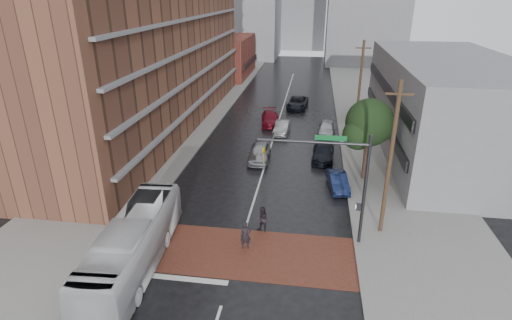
% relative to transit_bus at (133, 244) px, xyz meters
% --- Properties ---
extents(ground, '(160.00, 160.00, 0.00)m').
position_rel_transit_bus_xyz_m(ground, '(5.50, 1.68, -1.53)').
color(ground, black).
rests_on(ground, ground).
extents(crosswalk, '(14.00, 5.00, 0.02)m').
position_rel_transit_bus_xyz_m(crosswalk, '(5.50, 2.18, -1.52)').
color(crosswalk, brown).
rests_on(crosswalk, ground).
extents(sidewalk_west, '(9.00, 90.00, 0.15)m').
position_rel_transit_bus_xyz_m(sidewalk_west, '(-6.00, 26.68, -1.45)').
color(sidewalk_west, gray).
rests_on(sidewalk_west, ground).
extents(sidewalk_east, '(9.00, 90.00, 0.15)m').
position_rel_transit_bus_xyz_m(sidewalk_east, '(17.00, 26.68, -1.45)').
color(sidewalk_east, gray).
rests_on(sidewalk_east, ground).
extents(storefront_west, '(8.00, 16.00, 7.00)m').
position_rel_transit_bus_xyz_m(storefront_west, '(-6.50, 55.68, 1.97)').
color(storefront_west, brown).
rests_on(storefront_west, ground).
extents(building_east, '(11.00, 26.00, 9.00)m').
position_rel_transit_bus_xyz_m(building_east, '(22.00, 21.68, 2.97)').
color(building_east, gray).
rests_on(building_east, ground).
extents(distant_tower_center, '(12.00, 10.00, 24.00)m').
position_rel_transit_bus_xyz_m(distant_tower_center, '(5.50, 96.68, 10.47)').
color(distant_tower_center, gray).
rests_on(distant_tower_center, ground).
extents(street_tree, '(4.20, 4.10, 6.90)m').
position_rel_transit_bus_xyz_m(street_tree, '(14.02, 13.71, 3.21)').
color(street_tree, '#332319').
rests_on(street_tree, ground).
extents(signal_mast, '(6.50, 0.30, 7.20)m').
position_rel_transit_bus_xyz_m(signal_mast, '(11.35, 4.18, 3.21)').
color(signal_mast, '#2D2D33').
rests_on(signal_mast, ground).
extents(utility_pole_near, '(1.60, 0.26, 10.00)m').
position_rel_transit_bus_xyz_m(utility_pole_near, '(14.30, 5.68, 3.61)').
color(utility_pole_near, '#473321').
rests_on(utility_pole_near, ground).
extents(utility_pole_far, '(1.60, 0.26, 10.00)m').
position_rel_transit_bus_xyz_m(utility_pole_far, '(14.30, 25.68, 3.61)').
color(utility_pole_far, '#473321').
rests_on(utility_pole_far, ground).
extents(transit_bus, '(3.23, 11.10, 3.05)m').
position_rel_transit_bus_xyz_m(transit_bus, '(0.00, 0.00, 0.00)').
color(transit_bus, silver).
rests_on(transit_bus, ground).
extents(pedestrian_a, '(0.76, 0.62, 1.82)m').
position_rel_transit_bus_xyz_m(pedestrian_a, '(5.89, 2.70, -0.62)').
color(pedestrian_a, black).
rests_on(pedestrian_a, ground).
extents(pedestrian_b, '(1.06, 0.97, 1.77)m').
position_rel_transit_bus_xyz_m(pedestrian_b, '(6.70, 4.68, -0.64)').
color(pedestrian_b, black).
rests_on(pedestrian_b, ground).
extents(car_travel_a, '(1.99, 4.72, 1.60)m').
position_rel_transit_bus_xyz_m(car_travel_a, '(4.84, 16.56, -0.73)').
color(car_travel_a, '#999BA0').
rests_on(car_travel_a, ground).
extents(car_travel_b, '(1.73, 4.29, 1.39)m').
position_rel_transit_bus_xyz_m(car_travel_b, '(6.28, 24.34, -0.83)').
color(car_travel_b, '#97989E').
rests_on(car_travel_b, ground).
extents(car_travel_c, '(2.67, 5.18, 1.44)m').
position_rel_transit_bus_xyz_m(car_travel_c, '(4.58, 27.56, -0.81)').
color(car_travel_c, maroon).
rests_on(car_travel_c, ground).
extents(suv_travel, '(2.94, 5.58, 1.50)m').
position_rel_transit_bus_xyz_m(suv_travel, '(7.45, 35.11, -0.78)').
color(suv_travel, black).
rests_on(suv_travel, ground).
extents(car_parked_near, '(1.87, 4.00, 1.27)m').
position_rel_transit_bus_xyz_m(car_parked_near, '(11.80, 11.68, -0.89)').
color(car_parked_near, '#131F45').
rests_on(car_parked_near, ground).
extents(car_parked_mid, '(2.22, 4.94, 1.41)m').
position_rel_transit_bus_xyz_m(car_parked_mid, '(10.70, 17.68, -0.82)').
color(car_parked_mid, black).
rests_on(car_parked_mid, ground).
extents(car_parked_far, '(2.13, 4.61, 1.53)m').
position_rel_transit_bus_xyz_m(car_parked_far, '(11.12, 24.60, -0.76)').
color(car_parked_far, '#B3B4BC').
rests_on(car_parked_far, ground).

